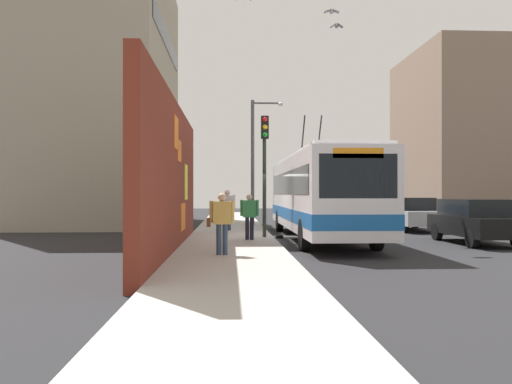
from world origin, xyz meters
The scene contains 16 objects.
ground_plane centered at (0.00, 0.00, 0.00)m, with size 80.00×80.00×0.00m, color #232326.
sidewalk_slab centered at (0.00, 1.60, 0.07)m, with size 48.00×3.20×0.15m, color #ADA8A0.
graffiti_wall centered at (-4.51, 3.35, 2.25)m, with size 12.97×0.32×4.50m.
building_far_left centered at (10.33, 9.20, 7.54)m, with size 13.11×7.72×15.08m.
building_far_right centered at (17.82, -17.00, 6.17)m, with size 10.78×9.99×12.34m.
city_bus centered at (-0.21, -1.80, 1.80)m, with size 12.54×2.54×5.02m.
parked_car_black centered at (-2.27, -7.00, 0.83)m, with size 4.33×1.74×1.58m.
parked_car_silver centered at (4.21, -7.00, 0.83)m, with size 4.48×1.79×1.58m.
parked_car_champagne centered at (9.75, -7.00, 0.83)m, with size 4.26×1.91×1.58m.
pedestrian_at_curb centered at (-2.00, 0.95, 1.09)m, with size 0.22×0.65×1.61m.
pedestrian_midblock centered at (2.68, 1.76, 1.21)m, with size 0.24×0.78×1.78m.
pedestrian_near_wall centered at (-6.31, 1.86, 1.11)m, with size 0.22×0.74×1.64m.
traffic_light centered at (-1.00, 0.35, 3.18)m, with size 0.49×0.28×4.53m.
street_lamp centered at (6.89, 0.26, 3.90)m, with size 0.44×1.70×6.53m.
flying_pigeons centered at (-1.16, -1.22, 8.48)m, with size 4.28×4.48×0.57m.
curbside_puddle centered at (0.75, -0.60, 0.00)m, with size 1.56×1.56×0.00m, color black.
Camera 1 is at (-20.04, 1.63, 1.80)m, focal length 36.05 mm.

